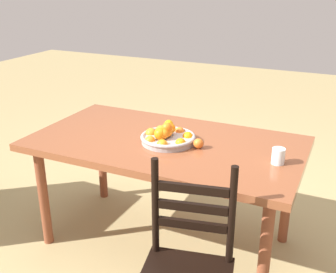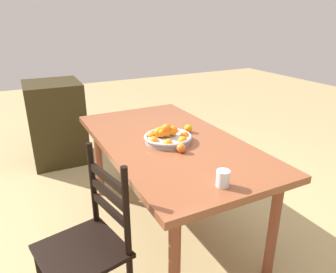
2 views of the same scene
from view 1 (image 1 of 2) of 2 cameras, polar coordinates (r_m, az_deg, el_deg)
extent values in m
plane|color=tan|center=(2.98, -0.30, -14.33)|extent=(12.00, 12.00, 0.00)
cube|color=brown|center=(2.61, -0.33, -1.00)|extent=(1.72, 0.94, 0.05)
cylinder|color=brown|center=(2.90, 16.33, -7.91)|extent=(0.07, 0.07, 0.72)
cylinder|color=brown|center=(3.39, -9.23, -2.87)|extent=(0.07, 0.07, 0.72)
cylinder|color=brown|center=(2.31, 13.32, -15.93)|extent=(0.07, 0.07, 0.72)
cylinder|color=brown|center=(2.90, -16.99, -8.03)|extent=(0.07, 0.07, 0.72)
cylinder|color=black|center=(2.04, -1.79, -9.71)|extent=(0.04, 0.04, 0.52)
cylinder|color=black|center=(1.99, 8.89, -10.87)|extent=(0.04, 0.04, 0.52)
cube|color=black|center=(2.04, 3.43, -12.21)|extent=(0.34, 0.09, 0.04)
cube|color=black|center=(1.99, 3.49, -9.84)|extent=(0.34, 0.09, 0.04)
cube|color=black|center=(1.94, 3.56, -7.34)|extent=(0.34, 0.09, 0.04)
cylinder|color=#A39D9D|center=(2.57, 0.00, -0.44)|extent=(0.33, 0.33, 0.04)
torus|color=#A39D9D|center=(2.56, 0.00, -0.05)|extent=(0.35, 0.35, 0.02)
sphere|color=orange|center=(2.62, -2.38, 0.40)|extent=(0.07, 0.07, 0.07)
sphere|color=orange|center=(2.51, -2.51, -0.63)|extent=(0.06, 0.06, 0.06)
sphere|color=orange|center=(2.45, -0.81, -1.16)|extent=(0.07, 0.07, 0.07)
sphere|color=orange|center=(2.47, 1.77, -0.97)|extent=(0.07, 0.07, 0.07)
sphere|color=orange|center=(2.57, 2.77, -0.07)|extent=(0.07, 0.07, 0.07)
sphere|color=orange|center=(2.65, 1.63, 0.66)|extent=(0.06, 0.06, 0.06)
sphere|color=orange|center=(2.67, -0.91, 0.81)|extent=(0.07, 0.07, 0.07)
sphere|color=orange|center=(2.53, -0.14, 1.23)|extent=(0.07, 0.07, 0.07)
sphere|color=orange|center=(2.51, -1.12, 0.36)|extent=(0.07, 0.07, 0.07)
sphere|color=orange|center=(2.54, -0.16, 0.71)|extent=(0.07, 0.07, 0.07)
sphere|color=orange|center=(2.51, -0.53, 0.37)|extent=(0.06, 0.06, 0.06)
sphere|color=orange|center=(2.57, -1.00, 0.85)|extent=(0.07, 0.07, 0.07)
sphere|color=orange|center=(2.58, 0.34, 1.11)|extent=(0.07, 0.07, 0.07)
sphere|color=orange|center=(2.58, 0.30, 0.98)|extent=(0.06, 0.06, 0.06)
sphere|color=orange|center=(2.79, 0.09, 1.70)|extent=(0.06, 0.06, 0.06)
sphere|color=orange|center=(2.48, 4.27, -0.99)|extent=(0.06, 0.06, 0.06)
cylinder|color=silver|center=(2.35, 15.14, -2.65)|extent=(0.07, 0.07, 0.09)
camera|label=2|loc=(1.49, 60.34, 6.07)|focal=33.43mm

